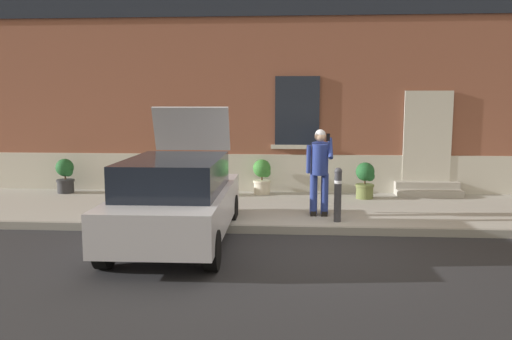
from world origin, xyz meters
The scene contains 12 objects.
ground_plane centered at (0.00, 0.00, 0.00)m, with size 80.00×80.00×0.00m, color #232326.
sidewalk centered at (0.00, 2.80, 0.07)m, with size 24.00×3.60×0.15m, color #99968E.
curb_edge centered at (0.00, 0.94, 0.07)m, with size 24.00×0.12×0.15m, color gray.
building_facade centered at (0.01, 5.29, 3.73)m, with size 24.00×1.52×7.50m.
entrance_stoop centered at (3.06, 4.33, 0.28)m, with size 1.55×0.64×0.32m.
hatchback_car_silver centered at (-2.22, 0.14, 0.80)m, with size 1.84×4.09×2.34m.
bollard_near_person centered at (0.62, 1.35, 0.71)m, with size 0.15×0.15×1.04m.
person_on_phone centered at (0.29, 1.80, 1.15)m, with size 0.51×0.50×1.75m.
planter_charcoal centered at (-5.93, 4.03, 0.61)m, with size 0.44×0.44×0.86m.
planter_terracotta centered at (-3.46, 3.81, 0.61)m, with size 0.44×0.44×0.86m.
planter_cream centered at (-1.00, 4.24, 0.61)m, with size 0.44×0.44×0.86m.
planter_olive centered at (1.47, 3.80, 0.61)m, with size 0.44×0.44×0.86m.
Camera 1 is at (-0.26, -8.46, 2.45)m, focal length 36.43 mm.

